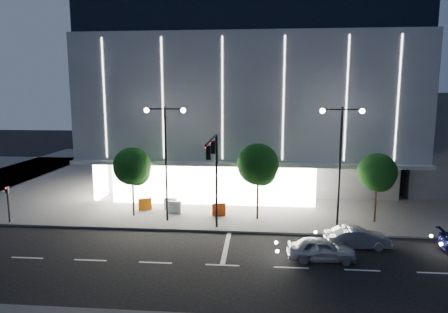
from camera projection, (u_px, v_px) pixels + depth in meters
name	position (u px, v px, depth m)	size (l,w,h in m)	color
ground	(193.00, 254.00, 25.01)	(160.00, 160.00, 0.00)	black
sidewalk_museum	(266.00, 176.00, 48.18)	(70.00, 40.00, 0.15)	#474747
museum	(250.00, 99.00, 45.24)	(30.00, 25.80, 18.00)	#4C4C51
traffic_mast	(214.00, 166.00, 27.42)	(0.33, 5.89, 7.07)	black
street_lamp_west	(166.00, 147.00, 30.24)	(3.16, 0.36, 9.00)	black
street_lamp_east	(341.00, 149.00, 29.12)	(3.16, 0.36, 9.00)	black
ped_signal_far	(8.00, 200.00, 30.43)	(0.22, 0.24, 3.00)	black
tree_left	(133.00, 168.00, 31.80)	(3.02, 3.02, 5.72)	black
tree_mid	(258.00, 167.00, 30.89)	(3.25, 3.25, 6.15)	black
tree_right	(377.00, 174.00, 30.19)	(2.91, 2.91, 5.51)	black
car_lead	(321.00, 249.00, 23.96)	(1.64, 4.09, 1.39)	#B7B9BF
car_second	(357.00, 238.00, 25.90)	(1.43, 4.10, 1.35)	#B8BAC0
barrier_a	(145.00, 204.00, 33.88)	(1.10, 0.25, 1.00)	orange
barrier_b	(171.00, 204.00, 33.95)	(1.10, 0.25, 1.00)	white
barrier_c	(219.00, 209.00, 32.32)	(1.10, 0.25, 1.00)	#DA410C
barrier_d	(175.00, 207.00, 32.96)	(1.10, 0.25, 1.00)	silver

